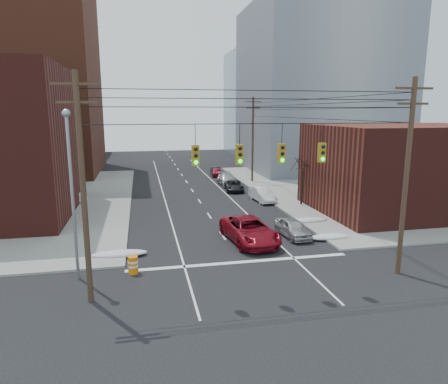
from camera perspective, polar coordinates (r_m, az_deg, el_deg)
name	(u,v)px	position (r m, az deg, el deg)	size (l,w,h in m)	color
ground	(275,313)	(19.51, 7.26, -16.78)	(160.00, 160.00, 0.00)	black
sidewalk_ne	(410,186)	(55.00, 25.03, 0.82)	(40.00, 40.00, 0.15)	gray
building_brick_tall	(7,70)	(66.98, -28.59, 15.08)	(24.00, 20.00, 30.00)	brown
building_brick_far	(41,127)	(92.49, -24.70, 8.44)	(22.00, 18.00, 12.00)	#4D1B17
building_office	(319,90)	(66.39, 13.37, 14.00)	(22.00, 20.00, 25.00)	gray
building_glass	(276,103)	(91.22, 7.44, 12.49)	(20.00, 18.00, 22.00)	gray
building_storefront	(405,169)	(40.38, 24.48, 3.02)	(16.00, 12.00, 8.00)	#4D1B17
utility_pole_left	(83,186)	(19.69, -19.51, 0.80)	(2.20, 0.28, 11.00)	#473323
utility_pole_right	(407,174)	(24.18, 24.62, 2.29)	(2.20, 0.28, 11.00)	#473323
utility_pole_far	(253,138)	(52.31, 4.12, 7.68)	(2.20, 0.28, 11.00)	#473323
traffic_signals	(261,153)	(20.16, 5.28, 5.62)	(17.00, 0.42, 2.02)	black
street_light	(71,181)	(22.80, -20.99, 1.45)	(0.44, 0.44, 9.32)	gray
bare_tree	(302,183)	(39.93, 11.05, 1.32)	(2.09, 2.20, 4.93)	black
snow_nw	(120,254)	(26.80, -14.69, -8.53)	(3.50, 1.08, 0.42)	silver
snow_ne	(329,237)	(30.26, 14.76, -6.22)	(3.00, 1.08, 0.42)	silver
snow_east_far	(304,221)	(34.16, 11.41, -4.04)	(4.00, 1.08, 0.42)	silver
red_pickup	(249,230)	(28.69, 3.66, -5.45)	(2.88, 6.25, 1.74)	maroon
parked_car_a	(293,228)	(30.26, 9.79, -5.08)	(1.60, 3.98, 1.36)	#ADAEB2
parked_car_b	(262,194)	(41.61, 5.50, -0.35)	(1.54, 4.42, 1.46)	white
parked_car_c	(234,186)	(46.92, 1.46, 0.90)	(2.03, 4.40, 1.22)	black
parked_car_d	(227,180)	(50.47, 0.49, 1.79)	(2.04, 5.02, 1.46)	#A6A7AB
parked_car_e	(217,172)	(57.56, -1.06, 2.87)	(1.45, 3.59, 1.22)	maroon
parked_car_f	(215,171)	(58.52, -1.24, 3.01)	(1.29, 3.70, 1.22)	black
lot_car_a	(62,196)	(42.77, -22.18, -0.58)	(1.61, 4.62, 1.52)	white
lot_car_b	(52,191)	(46.67, -23.42, 0.13)	(2.16, 4.68, 1.30)	silver
lot_car_c	(19,200)	(42.94, -27.28, -1.01)	(2.04, 5.03, 1.46)	black
lot_car_d	(15,197)	(44.72, -27.70, -0.58)	(1.76, 4.38, 1.49)	#B9B8BD
construction_barrel	(133,265)	(23.93, -12.87, -10.09)	(0.77, 0.77, 1.03)	orange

